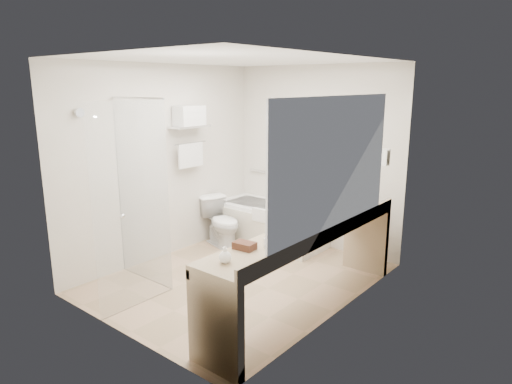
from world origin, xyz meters
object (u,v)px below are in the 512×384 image
Objects in this scene: bathtub at (270,224)px; amenity_basket at (245,246)px; water_bottle_left at (357,199)px; toilet at (222,223)px; vanity_counter at (307,251)px.

amenity_basket reaches higher than bathtub.
bathtub is 9.40× the size of water_bottle_left.
toilet is at bearing -129.87° from bathtub.
toilet is (-0.45, -0.54, 0.06)m from bathtub.
toilet is (-1.97, 0.85, -0.30)m from vanity_counter.
bathtub is 0.59× the size of vanity_counter.
toilet is 3.67× the size of amenity_basket.
bathtub is at bearing 171.62° from water_bottle_left.
water_bottle_left reaches higher than bathtub.
vanity_counter is at bearing -96.91° from toilet.
amenity_basket is (-0.14, -0.78, 0.24)m from vanity_counter.
bathtub is 2.32× the size of toilet.
bathtub is at bearing 137.65° from vanity_counter.
vanity_counter is 0.83m from amenity_basket.
toilet is 4.06× the size of water_bottle_left.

